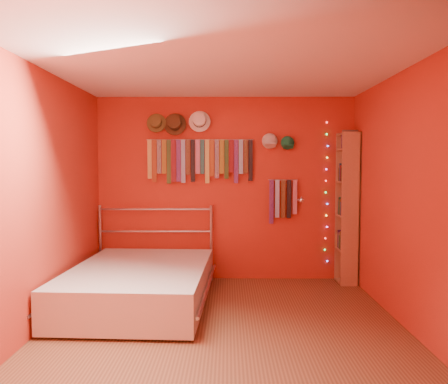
{
  "coord_description": "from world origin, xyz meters",
  "views": [
    {
      "loc": [
        0.04,
        -4.24,
        1.57
      ],
      "look_at": [
        -0.01,
        0.9,
        1.26
      ],
      "focal_mm": 35.0,
      "sensor_mm": 36.0,
      "label": 1
    }
  ],
  "objects_px": {
    "tie_rack": "(199,158)",
    "bookshelf": "(350,207)",
    "reading_lamp": "(301,200)",
    "bed": "(140,284)"
  },
  "relations": [
    {
      "from": "reading_lamp",
      "to": "bed",
      "type": "relative_size",
      "value": 0.13
    },
    {
      "from": "tie_rack",
      "to": "bed",
      "type": "relative_size",
      "value": 0.67
    },
    {
      "from": "reading_lamp",
      "to": "bed",
      "type": "xyz_separation_m",
      "value": [
        -1.96,
        -0.96,
        -0.88
      ]
    },
    {
      "from": "bed",
      "to": "bookshelf",
      "type": "bearing_deg",
      "value": 22.53
    },
    {
      "from": "bookshelf",
      "to": "bed",
      "type": "xyz_separation_m",
      "value": [
        -2.61,
        -0.95,
        -0.78
      ]
    },
    {
      "from": "reading_lamp",
      "to": "bookshelf",
      "type": "bearing_deg",
      "value": -0.27
    },
    {
      "from": "reading_lamp",
      "to": "bed",
      "type": "bearing_deg",
      "value": -153.92
    },
    {
      "from": "tie_rack",
      "to": "bookshelf",
      "type": "height_order",
      "value": "bookshelf"
    },
    {
      "from": "bed",
      "to": "reading_lamp",
      "type": "bearing_deg",
      "value": 28.51
    },
    {
      "from": "tie_rack",
      "to": "reading_lamp",
      "type": "distance_m",
      "value": 1.48
    }
  ]
}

